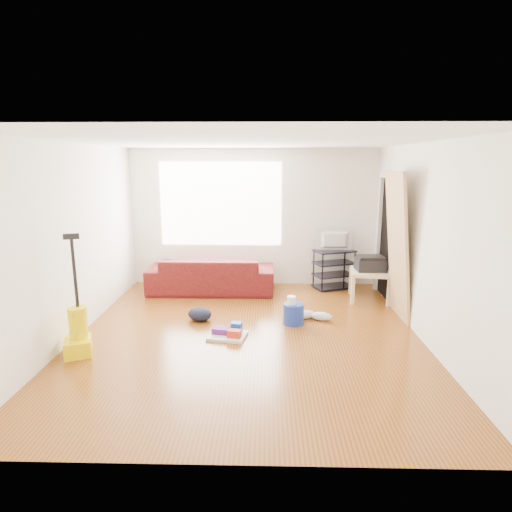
{
  "coord_description": "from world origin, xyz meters",
  "views": [
    {
      "loc": [
        0.24,
        -5.32,
        2.25
      ],
      "look_at": [
        0.09,
        0.6,
        0.95
      ],
      "focal_mm": 30.0,
      "sensor_mm": 36.0,
      "label": 1
    }
  ],
  "objects_px": {
    "sofa": "(212,291)",
    "side_table": "(370,275)",
    "cleaning_tray": "(229,333)",
    "vacuum": "(78,332)",
    "tv_stand": "(334,269)",
    "backpack": "(200,320)",
    "bucket": "(293,323)"
  },
  "relations": [
    {
      "from": "side_table",
      "to": "tv_stand",
      "type": "bearing_deg",
      "value": 125.9
    },
    {
      "from": "tv_stand",
      "to": "vacuum",
      "type": "xyz_separation_m",
      "value": [
        -3.46,
        -2.83,
        -0.09
      ]
    },
    {
      "from": "sofa",
      "to": "backpack",
      "type": "relative_size",
      "value": 6.21
    },
    {
      "from": "cleaning_tray",
      "to": "backpack",
      "type": "height_order",
      "value": "cleaning_tray"
    },
    {
      "from": "bucket",
      "to": "backpack",
      "type": "distance_m",
      "value": 1.35
    },
    {
      "from": "side_table",
      "to": "bucket",
      "type": "bearing_deg",
      "value": -139.92
    },
    {
      "from": "bucket",
      "to": "backpack",
      "type": "bearing_deg",
      "value": 176.48
    },
    {
      "from": "side_table",
      "to": "bucket",
      "type": "relative_size",
      "value": 2.37
    },
    {
      "from": "sofa",
      "to": "tv_stand",
      "type": "xyz_separation_m",
      "value": [
        2.19,
        0.27,
        0.36
      ]
    },
    {
      "from": "bucket",
      "to": "vacuum",
      "type": "height_order",
      "value": "vacuum"
    },
    {
      "from": "tv_stand",
      "to": "side_table",
      "type": "relative_size",
      "value": 1.15
    },
    {
      "from": "backpack",
      "to": "vacuum",
      "type": "relative_size",
      "value": 0.24
    },
    {
      "from": "bucket",
      "to": "side_table",
      "type": "bearing_deg",
      "value": 40.08
    },
    {
      "from": "sofa",
      "to": "side_table",
      "type": "xyz_separation_m",
      "value": [
        2.68,
        -0.4,
        0.43
      ]
    },
    {
      "from": "vacuum",
      "to": "side_table",
      "type": "bearing_deg",
      "value": 7.63
    },
    {
      "from": "bucket",
      "to": "vacuum",
      "type": "bearing_deg",
      "value": -158.4
    },
    {
      "from": "side_table",
      "to": "cleaning_tray",
      "type": "xyz_separation_m",
      "value": [
        -2.2,
        -1.61,
        -0.37
      ]
    },
    {
      "from": "side_table",
      "to": "cleaning_tray",
      "type": "bearing_deg",
      "value": -143.84
    },
    {
      "from": "tv_stand",
      "to": "cleaning_tray",
      "type": "relative_size",
      "value": 1.49
    },
    {
      "from": "tv_stand",
      "to": "bucket",
      "type": "xyz_separation_m",
      "value": [
        -0.83,
        -1.78,
        -0.36
      ]
    },
    {
      "from": "side_table",
      "to": "backpack",
      "type": "height_order",
      "value": "side_table"
    },
    {
      "from": "sofa",
      "to": "tv_stand",
      "type": "bearing_deg",
      "value": -172.98
    },
    {
      "from": "tv_stand",
      "to": "cleaning_tray",
      "type": "bearing_deg",
      "value": -147.58
    },
    {
      "from": "tv_stand",
      "to": "bucket",
      "type": "distance_m",
      "value": 2.0
    },
    {
      "from": "tv_stand",
      "to": "vacuum",
      "type": "relative_size",
      "value": 0.55
    },
    {
      "from": "tv_stand",
      "to": "vacuum",
      "type": "height_order",
      "value": "vacuum"
    },
    {
      "from": "cleaning_tray",
      "to": "side_table",
      "type": "bearing_deg",
      "value": 36.16
    },
    {
      "from": "sofa",
      "to": "tv_stand",
      "type": "height_order",
      "value": "tv_stand"
    },
    {
      "from": "cleaning_tray",
      "to": "vacuum",
      "type": "distance_m",
      "value": 1.84
    },
    {
      "from": "sofa",
      "to": "tv_stand",
      "type": "distance_m",
      "value": 2.24
    },
    {
      "from": "side_table",
      "to": "backpack",
      "type": "xyz_separation_m",
      "value": [
        -2.67,
        -1.03,
        -0.43
      ]
    },
    {
      "from": "backpack",
      "to": "cleaning_tray",
      "type": "bearing_deg",
      "value": -29.23
    }
  ]
}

